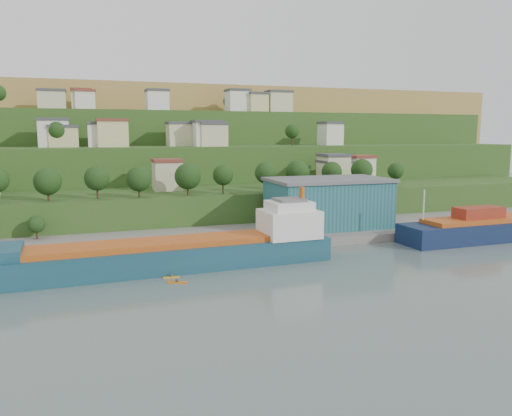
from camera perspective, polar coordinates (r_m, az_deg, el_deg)
name	(u,v)px	position (r m, az deg, el deg)	size (l,w,h in m)	color
ground	(226,275)	(94.93, -3.46, -7.67)	(500.00, 500.00, 0.00)	#4C5C56
quay	(272,239)	(126.86, 1.81, -3.51)	(220.00, 26.00, 4.00)	slate
hillside	(135,186)	(258.99, -13.67, 2.44)	(360.00, 210.91, 96.00)	#284719
cargo_ship_near	(179,255)	(99.85, -8.82, -5.31)	(67.08, 12.62, 17.17)	#133948
warehouse	(328,202)	(133.13, 8.21, 0.66)	(31.21, 19.34, 12.80)	#1C5055
dinghy	(9,261)	(109.78, -26.41, -5.49)	(3.52, 1.32, 0.70)	silver
kayak_orange	(177,282)	(90.98, -8.98, -8.31)	(3.55, 2.03, 0.90)	#CF6712
kayak_yellow	(172,277)	(94.35, -9.63, -7.74)	(3.09, 1.00, 0.76)	gold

